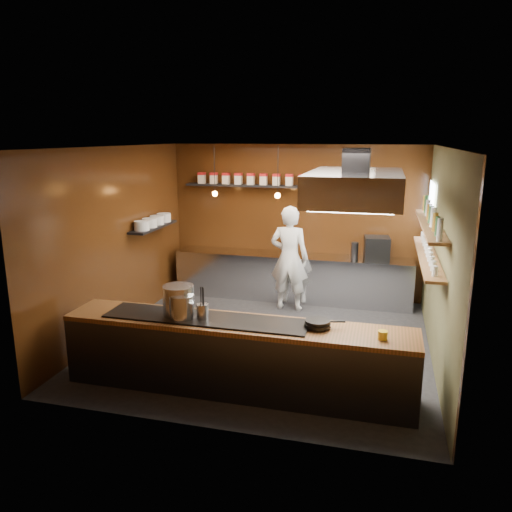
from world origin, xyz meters
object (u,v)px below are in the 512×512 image
(extractor_hood, at_px, (355,186))
(stockpot_small, at_px, (182,306))
(espresso_machine, at_px, (377,249))
(stockpot_large, at_px, (179,300))
(chef, at_px, (289,258))

(extractor_hood, bearing_deg, stockpot_small, -147.13)
(espresso_machine, bearing_deg, extractor_hood, -103.35)
(extractor_hood, xyz_separation_m, stockpot_small, (-1.98, -1.28, -1.41))
(extractor_hood, xyz_separation_m, stockpot_large, (-2.06, -1.19, -1.37))
(stockpot_large, relative_size, stockpot_small, 1.24)
(stockpot_large, bearing_deg, stockpot_small, -49.10)
(espresso_machine, bearing_deg, stockpot_small, -127.58)
(stockpot_small, xyz_separation_m, chef, (0.74, 3.28, -0.12))
(espresso_machine, xyz_separation_m, chef, (-1.54, -0.53, -0.15))
(stockpot_small, relative_size, espresso_machine, 0.72)
(stockpot_large, distance_m, espresso_machine, 4.40)
(extractor_hood, xyz_separation_m, chef, (-1.24, 1.99, -1.54))
(extractor_hood, height_order, chef, extractor_hood)
(stockpot_small, xyz_separation_m, espresso_machine, (2.28, 3.81, 0.03))
(extractor_hood, xyz_separation_m, espresso_machine, (0.30, 2.52, -1.38))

